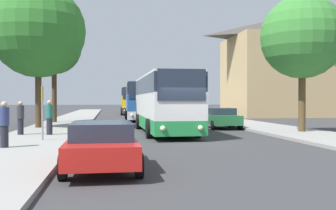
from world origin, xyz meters
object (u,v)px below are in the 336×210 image
object	(u,v)px
bus_front	(164,102)
tree_right_near	(302,37)
bus_middle	(139,101)
parked_car_right_near	(222,118)
tree_left_near	(54,47)
bus_stop_sign	(42,106)
tree_left_far	(38,31)
parked_car_left_curb	(102,144)
pedestrian_waiting_near	(21,118)
pedestrian_waiting_far	(49,117)
pedestrian_walking_back	(4,124)
bus_rear	(131,100)

from	to	relation	value
bus_front	tree_right_near	world-z (taller)	tree_right_near
bus_middle	parked_car_right_near	size ratio (longest dim) A/B	2.67
tree_left_near	tree_right_near	world-z (taller)	tree_left_near
tree_left_near	bus_stop_sign	bearing A→B (deg)	-84.37
bus_stop_sign	tree_left_near	distance (m)	15.53
bus_stop_sign	tree_left_far	xyz separation A→B (m)	(-1.63, 8.52, 4.79)
bus_middle	parked_car_left_curb	world-z (taller)	bus_middle
parked_car_right_near	bus_stop_sign	size ratio (longest dim) A/B	1.69
tree_right_near	bus_front	bearing A→B (deg)	165.85
pedestrian_waiting_near	pedestrian_waiting_far	xyz separation A→B (m)	(1.48, -0.25, 0.03)
bus_stop_sign	pedestrian_waiting_near	xyz separation A→B (m)	(-1.60, 3.12, -0.64)
bus_middle	pedestrian_waiting_far	world-z (taller)	bus_middle
pedestrian_waiting_near	tree_right_near	bearing A→B (deg)	-32.16
pedestrian_walking_back	tree_left_far	world-z (taller)	tree_left_far
pedestrian_waiting_far	tree_left_near	world-z (taller)	tree_left_near
bus_middle	pedestrian_walking_back	world-z (taller)	bus_middle
bus_rear	pedestrian_walking_back	distance (m)	38.73
bus_rear	pedestrian_walking_back	xyz separation A→B (m)	(-6.88, -38.11, -0.87)
parked_car_right_near	bus_front	bearing A→B (deg)	36.26
pedestrian_waiting_far	tree_right_near	world-z (taller)	tree_right_near
bus_front	bus_stop_sign	world-z (taller)	bus_front
bus_front	bus_stop_sign	size ratio (longest dim) A/B	4.52
tree_left_near	bus_middle	bearing A→B (deg)	36.72
parked_car_left_curb	pedestrian_walking_back	bearing A→B (deg)	129.31
bus_middle	pedestrian_waiting_near	bearing A→B (deg)	-111.70
pedestrian_waiting_far	tree_left_far	xyz separation A→B (m)	(-1.51, 5.65, 5.39)
bus_middle	parked_car_left_curb	size ratio (longest dim) A/B	2.43
tree_left_far	pedestrian_waiting_far	bearing A→B (deg)	-75.03
pedestrian_waiting_near	pedestrian_walking_back	size ratio (longest dim) A/B	1.00
parked_car_right_near	pedestrian_walking_back	xyz separation A→B (m)	(-11.50, -10.39, 0.29)
pedestrian_walking_back	parked_car_left_curb	bearing A→B (deg)	60.13
pedestrian_walking_back	bus_front	bearing A→B (deg)	156.74
bus_middle	parked_car_right_near	distance (m)	13.31
bus_rear	tree_left_near	bearing A→B (deg)	-107.39
bus_rear	bus_front	bearing A→B (deg)	-87.42
bus_middle	bus_stop_sign	bearing A→B (deg)	-104.30
parked_car_left_curb	pedestrian_walking_back	distance (m)	5.80
bus_rear	tree_left_near	distance (m)	22.45
pedestrian_waiting_near	pedestrian_waiting_far	distance (m)	1.50
parked_car_left_curb	bus_stop_sign	world-z (taller)	bus_stop_sign
pedestrian_waiting_far	tree_right_near	distance (m)	14.63
bus_middle	pedestrian_waiting_near	world-z (taller)	bus_middle
bus_rear	tree_right_near	distance (m)	33.74
bus_rear	parked_car_right_near	size ratio (longest dim) A/B	2.55
bus_front	parked_car_left_curb	xyz separation A→B (m)	(-3.42, -11.90, -1.10)
parked_car_right_near	bus_stop_sign	world-z (taller)	bus_stop_sign
bus_middle	bus_rear	world-z (taller)	bus_rear
tree_left_far	bus_middle	bearing A→B (deg)	57.38
bus_front	pedestrian_waiting_far	xyz separation A→B (m)	(-6.26, -2.01, -0.75)
tree_right_near	bus_stop_sign	bearing A→B (deg)	-167.98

